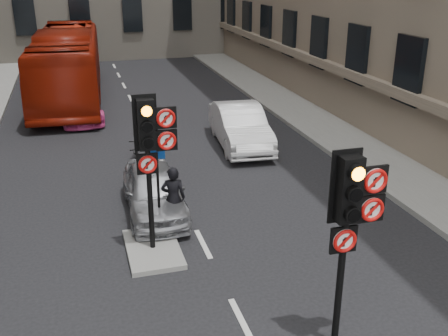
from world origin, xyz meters
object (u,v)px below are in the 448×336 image
motorcyclist (173,198)px  info_sign (158,177)px  bus_red (68,65)px  car_white (240,126)px  signal_far (151,141)px  motorcycle (136,150)px  car_pink (79,106)px  car_silver (154,191)px  signal_near (352,210)px

motorcyclist → info_sign: size_ratio=0.75×
bus_red → info_sign: (1.89, -15.01, -0.13)m
car_white → bus_red: bus_red is taller
car_white → motorcyclist: motorcyclist is taller
signal_far → bus_red: signal_far is taller
motorcycle → car_white: bearing=14.7°
car_white → car_pink: size_ratio=1.10×
signal_far → car_silver: bearing=82.1°
car_pink → motorcycle: (1.68, -5.92, -0.13)m
car_white → motorcyclist: bearing=-117.1°
motorcycle → car_pink: bearing=110.2°
signal_far → car_pink: size_ratio=0.87×
signal_far → car_pink: 12.11m
bus_red → motorcyclist: bearing=-77.8°
motorcycle → motorcyclist: bearing=-81.8°
signal_near → motorcycle: signal_near is taller
car_pink → motorcyclist: motorcyclist is taller
signal_near → car_pink: (-3.99, 15.84, -1.98)m
car_silver → info_sign: (-0.06, -1.27, 0.90)m
signal_far → car_silver: 2.89m
signal_near → bus_red: signal_near is taller
signal_near → signal_far: (-2.60, 4.00, 0.12)m
signal_near → motorcyclist: 5.67m
bus_red → motorcyclist: size_ratio=7.28×
bus_red → motorcyclist: (2.29, -14.74, -0.85)m
signal_near → car_white: (1.55, 10.63, -1.84)m
signal_near → signal_far: 4.77m
motorcycle → motorcyclist: 4.94m
car_silver → info_sign: info_sign is taller
car_white → car_pink: car_white is taller
signal_near → car_silver: (-2.32, 6.01, -1.94)m
car_pink → car_white: bearing=-48.6°
signal_far → car_silver: size_ratio=0.95×
car_pink → info_sign: size_ratio=1.87×
motorcyclist → signal_far: bearing=70.5°
bus_red → info_sign: 15.13m
car_white → info_sign: (-3.93, -5.89, 0.80)m
signal_near → car_silver: 6.73m
car_pink → info_sign: bearing=-87.1°
info_sign → car_white: bearing=69.0°
signal_near → info_sign: 5.41m
motorcyclist → info_sign: bearing=45.8°
signal_far → motorcyclist: bearing=58.6°
car_pink → motorcyclist: size_ratio=2.50×
car_white → motorcycle: 3.94m
car_silver → motorcycle: size_ratio=2.41×
car_pink → motorcyclist: bearing=-84.9°
signal_near → signal_far: bearing=123.0°
signal_far → motorcycle: 6.34m
car_silver → car_pink: car_silver is taller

